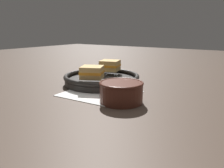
{
  "coord_description": "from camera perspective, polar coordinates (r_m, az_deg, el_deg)",
  "views": [
    {
      "loc": [
        0.44,
        -0.63,
        0.22
      ],
      "look_at": [
        0.02,
        -0.01,
        0.03
      ],
      "focal_mm": 35.0,
      "sensor_mm": 36.0,
      "label": 1
    }
  ],
  "objects": [
    {
      "name": "spoon",
      "position": [
        0.78,
        -1.43,
        -1.85
      ],
      "size": [
        0.16,
        0.07,
        0.01
      ],
      "rotation": [
        0.0,
        0.0,
        0.31
      ],
      "color": "#9E9EA3",
      "rests_on": "napkin"
    },
    {
      "name": "napkin",
      "position": [
        0.78,
        -3.14,
        -2.42
      ],
      "size": [
        0.26,
        0.22,
        0.0
      ],
      "color": "white",
      "rests_on": "ground_plane"
    },
    {
      "name": "skillet",
      "position": [
        0.91,
        -2.71,
        1.33
      ],
      "size": [
        0.31,
        0.31,
        0.04
      ],
      "color": "black",
      "rests_on": "ground_plane"
    },
    {
      "name": "sandwich_near_right",
      "position": [
        0.82,
        -5.36,
        3.03
      ],
      "size": [
        0.11,
        0.11,
        0.05
      ],
      "rotation": [
        0.0,
        0.0,
        6.73
      ],
      "color": "#DBB26B",
      "rests_on": "skillet"
    },
    {
      "name": "ground_plane",
      "position": [
        0.8,
        -0.8,
        -2.1
      ],
      "size": [
        4.0,
        4.0,
        0.0
      ],
      "primitive_type": "plane",
      "color": "#47382D"
    },
    {
      "name": "soup_bowl",
      "position": [
        0.68,
        2.43,
        -1.74
      ],
      "size": [
        0.14,
        0.14,
        0.07
      ],
      "color": "#4C2319",
      "rests_on": "ground_plane"
    },
    {
      "name": "sandwich_near_left",
      "position": [
        0.98,
        -0.53,
        4.87
      ],
      "size": [
        0.1,
        0.1,
        0.05
      ],
      "rotation": [
        0.0,
        0.0,
        3.43
      ],
      "color": "#DBB26B",
      "rests_on": "skillet"
    }
  ]
}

